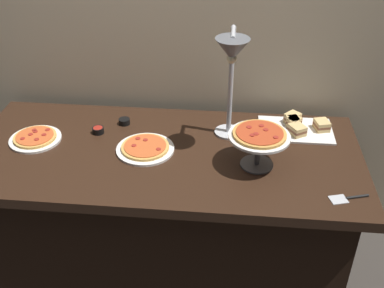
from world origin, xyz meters
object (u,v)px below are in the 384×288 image
(pizza_plate_front, at_px, (35,138))
(sauce_cup_near, at_px, (124,121))
(heat_lamp, at_px, (232,61))
(sandwich_platter, at_px, (298,126))
(serving_spatula, at_px, (347,198))
(pizza_plate_raised_stand, at_px, (259,138))
(sauce_cup_far, at_px, (98,130))
(pizza_plate_center, at_px, (145,148))

(pizza_plate_front, xyz_separation_m, sauce_cup_near, (0.41, 0.20, 0.00))
(heat_lamp, bearing_deg, sauce_cup_near, 163.94)
(heat_lamp, relative_size, sandwich_platter, 1.51)
(sandwich_platter, relative_size, sauce_cup_near, 6.40)
(sandwich_platter, bearing_deg, serving_spatula, -73.96)
(pizza_plate_raised_stand, xyz_separation_m, serving_spatula, (0.37, -0.21, -0.14))
(pizza_plate_raised_stand, bearing_deg, sauce_cup_near, 156.00)
(pizza_plate_front, bearing_deg, heat_lamp, 2.50)
(heat_lamp, relative_size, sauce_cup_far, 9.77)
(pizza_plate_front, distance_m, sauce_cup_near, 0.45)
(heat_lamp, bearing_deg, pizza_plate_center, -169.34)
(serving_spatula, bearing_deg, pizza_plate_center, 162.79)
(pizza_plate_center, height_order, pizza_plate_raised_stand, pizza_plate_raised_stand)
(heat_lamp, height_order, pizza_plate_raised_stand, heat_lamp)
(sauce_cup_near, relative_size, serving_spatula, 0.34)
(pizza_plate_center, bearing_deg, heat_lamp, 10.66)
(pizza_plate_center, distance_m, sauce_cup_far, 0.30)
(heat_lamp, relative_size, pizza_plate_front, 2.23)
(serving_spatula, bearing_deg, sauce_cup_near, 154.20)
(pizza_plate_center, height_order, sauce_cup_far, same)
(heat_lamp, relative_size, pizza_plate_raised_stand, 2.05)
(pizza_plate_raised_stand, xyz_separation_m, sauce_cup_near, (-0.69, 0.31, -0.13))
(pizza_plate_raised_stand, relative_size, serving_spatula, 1.60)
(pizza_plate_center, relative_size, serving_spatula, 1.63)
(heat_lamp, bearing_deg, pizza_plate_front, -177.50)
(sauce_cup_near, height_order, serving_spatula, sauce_cup_near)
(pizza_plate_center, height_order, sandwich_platter, sandwich_platter)
(sauce_cup_far, bearing_deg, serving_spatula, -19.28)
(heat_lamp, distance_m, sauce_cup_far, 0.79)
(pizza_plate_raised_stand, bearing_deg, pizza_plate_center, 172.08)
(serving_spatula, bearing_deg, pizza_plate_front, 167.97)
(pizza_plate_center, relative_size, sauce_cup_far, 4.83)
(sauce_cup_near, bearing_deg, sauce_cup_far, -138.00)
(sandwich_platter, distance_m, sauce_cup_near, 0.91)
(pizza_plate_front, distance_m, serving_spatula, 1.50)
(heat_lamp, distance_m, sandwich_platter, 0.58)
(pizza_plate_center, distance_m, sauce_cup_near, 0.28)
(heat_lamp, distance_m, pizza_plate_center, 0.59)
(pizza_plate_center, xyz_separation_m, pizza_plate_raised_stand, (0.53, -0.07, 0.13))
(sauce_cup_far, bearing_deg, heat_lamp, -4.81)
(sandwich_platter, distance_m, sauce_cup_far, 1.03)
(pizza_plate_center, relative_size, sandwich_platter, 0.75)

